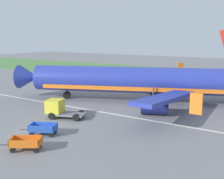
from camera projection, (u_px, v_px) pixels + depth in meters
ground_plane at (37, 133)px, 27.91m from camera, size 220.00×220.00×0.00m
grass_strip at (191, 76)px, 67.49m from camera, size 220.00×28.00×0.06m
apron_stripe at (96, 111)px, 36.01m from camera, size 120.00×0.36×0.01m
airplane at (144, 81)px, 40.56m from camera, size 36.05×29.42×11.34m
baggage_cart_nearest at (26, 143)px, 23.55m from camera, size 3.38×2.55×1.07m
baggage_cart_second_in_row at (43, 129)px, 27.21m from camera, size 3.51×2.37×1.07m
service_truck_beside_carts at (59, 108)px, 32.91m from camera, size 4.76×3.27×2.10m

